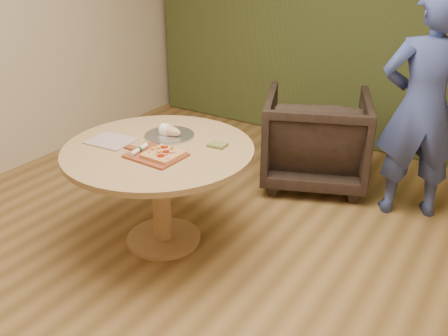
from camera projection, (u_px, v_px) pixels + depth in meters
room_shell at (183, 74)px, 2.62m from camera, size 5.04×6.04×2.84m
curtain at (363, 9)px, 4.83m from camera, size 4.80×0.14×2.78m
pedestal_table at (159, 166)px, 3.46m from camera, size 1.31×1.31×0.75m
pizza_paddle at (155, 155)px, 3.26m from camera, size 0.45×0.29×0.01m
flatbread_pizza at (163, 154)px, 3.23m from camera, size 0.23×0.23×0.04m
cutlery_roll at (139, 150)px, 3.29m from camera, size 0.05×0.20×0.03m
newspaper at (111, 141)px, 3.49m from camera, size 0.32×0.27×0.01m
serving_tray at (170, 135)px, 3.57m from camera, size 0.36×0.36×0.02m
bread_roll at (168, 131)px, 3.56m from camera, size 0.19×0.09×0.09m
green_packet at (218, 145)px, 3.41m from camera, size 0.13×0.11×0.02m
armchair at (316, 134)px, 4.41m from camera, size 1.14×1.11×0.91m
person_standing at (422, 108)px, 3.73m from camera, size 0.77×0.67×1.77m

